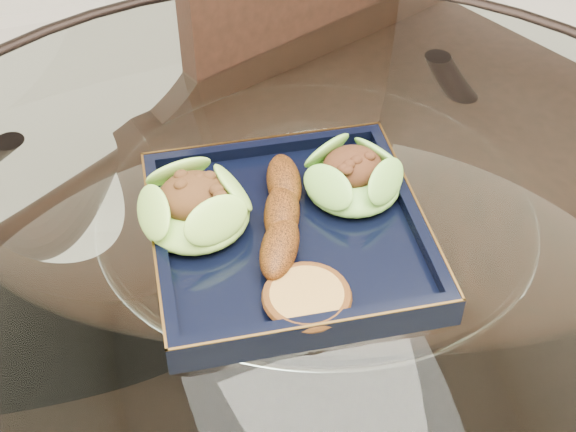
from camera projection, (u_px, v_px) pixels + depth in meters
name	position (u px, v px, depth m)	size (l,w,h in m)	color
dining_table	(312.00, 342.00, 0.93)	(1.13, 1.13, 0.77)	white
dining_chair	(375.00, 150.00, 1.18)	(0.60, 0.60, 1.08)	black
navy_plate	(288.00, 237.00, 0.81)	(0.27, 0.27, 0.02)	black
lettuce_wrap_left	(195.00, 209.00, 0.80)	(0.11, 0.11, 0.04)	#7AAF33
lettuce_wrap_right	(353.00, 179.00, 0.83)	(0.10, 0.10, 0.04)	#53972B
roasted_plantain	(282.00, 213.00, 0.80)	(0.17, 0.04, 0.03)	#642D0A
crumb_patty	(307.00, 298.00, 0.73)	(0.07, 0.07, 0.01)	#A87638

